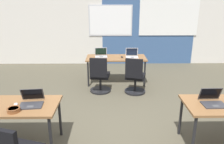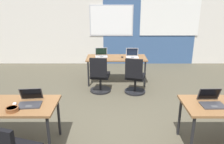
% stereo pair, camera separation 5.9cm
% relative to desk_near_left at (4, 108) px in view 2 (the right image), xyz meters
% --- Properties ---
extents(ground_plane, '(24.00, 24.00, 0.00)m').
position_rel_desk_near_left_xyz_m(ground_plane, '(1.75, 0.60, -0.66)').
color(ground_plane, '#4C4738').
extents(back_wall_assembly, '(10.00, 0.27, 2.80)m').
position_rel_desk_near_left_xyz_m(back_wall_assembly, '(1.80, 4.80, 0.75)').
color(back_wall_assembly, silver).
rests_on(back_wall_assembly, ground).
extents(desk_near_left, '(1.60, 0.70, 0.72)m').
position_rel_desk_near_left_xyz_m(desk_near_left, '(0.00, 0.00, 0.00)').
color(desk_near_left, brown).
rests_on(desk_near_left, ground).
extents(desk_far_center, '(1.60, 0.70, 0.72)m').
position_rel_desk_near_left_xyz_m(desk_far_center, '(1.75, 2.80, 0.00)').
color(desk_far_center, brown).
rests_on(desk_far_center, ground).
extents(laptop_near_right_inner, '(0.34, 0.32, 0.22)m').
position_rel_desk_near_left_xyz_m(laptop_near_right_inner, '(3.10, 0.00, 0.11)').
color(laptop_near_right_inner, '#333338').
rests_on(laptop_near_right_inner, desk_near_right).
extents(laptop_near_left_inner, '(0.36, 0.36, 0.22)m').
position_rel_desk_near_left_xyz_m(laptop_near_left_inner, '(0.41, 0.02, 0.11)').
color(laptop_near_left_inner, '#333338').
rests_on(laptop_near_left_inner, desk_near_left).
extents(mouse_near_left_inner, '(0.08, 0.11, 0.03)m').
position_rel_desk_near_left_xyz_m(mouse_near_left_inner, '(0.19, -0.02, 0.08)').
color(mouse_near_left_inner, silver).
rests_on(mouse_near_left_inner, desk_near_left).
extents(laptop_far_right, '(0.33, 0.27, 0.24)m').
position_rel_desk_near_left_xyz_m(laptop_far_right, '(2.18, 2.82, 0.11)').
color(laptop_far_right, silver).
rests_on(laptop_far_right, desk_far_center).
extents(mouse_far_right, '(0.07, 0.11, 0.03)m').
position_rel_desk_near_left_xyz_m(mouse_far_right, '(1.90, 2.77, 0.08)').
color(mouse_far_right, black).
rests_on(mouse_far_right, desk_far_center).
extents(chair_far_right, '(0.55, 0.60, 0.92)m').
position_rel_desk_near_left_xyz_m(chair_far_right, '(2.18, 2.05, -0.28)').
color(chair_far_right, black).
rests_on(chair_far_right, ground).
extents(laptop_far_left, '(0.35, 0.32, 0.23)m').
position_rel_desk_near_left_xyz_m(laptop_far_left, '(1.34, 2.88, 0.11)').
color(laptop_far_left, '#B7B7BC').
rests_on(laptop_far_left, desk_far_center).
extents(chair_far_left, '(0.52, 0.56, 0.92)m').
position_rel_desk_near_left_xyz_m(chair_far_left, '(1.33, 2.12, -0.28)').
color(chair_far_left, black).
rests_on(chair_far_left, ground).
extents(snack_bowl, '(0.18, 0.18, 0.06)m').
position_rel_desk_near_left_xyz_m(snack_bowl, '(0.24, -0.21, 0.10)').
color(snack_bowl, brown).
rests_on(snack_bowl, desk_near_left).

